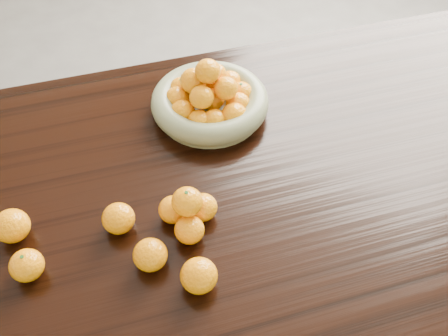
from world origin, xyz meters
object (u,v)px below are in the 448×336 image
object	(u,v)px
fruit_bowl	(210,99)
loose_orange_0	(27,265)
dining_table	(222,207)
orange_pyramid	(188,212)

from	to	relation	value
fruit_bowl	loose_orange_0	distance (m)	0.60
fruit_bowl	dining_table	bearing A→B (deg)	-99.29
fruit_bowl	loose_orange_0	size ratio (longest dim) A/B	4.48
dining_table	loose_orange_0	xyz separation A→B (m)	(-0.43, -0.11, 0.12)
dining_table	fruit_bowl	size ratio (longest dim) A/B	6.54
dining_table	orange_pyramid	distance (m)	0.18
fruit_bowl	orange_pyramid	xyz separation A→B (m)	(-0.14, -0.33, 0.00)
orange_pyramid	loose_orange_0	distance (m)	0.34
orange_pyramid	loose_orange_0	bearing A→B (deg)	-175.10
dining_table	fruit_bowl	xyz separation A→B (m)	(0.04, 0.25, 0.13)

